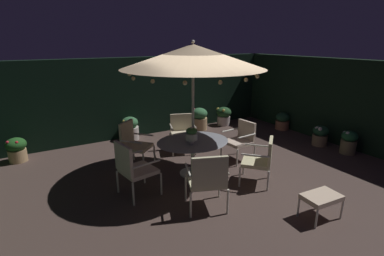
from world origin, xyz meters
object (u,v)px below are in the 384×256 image
Objects in this scene: patio_umbrella at (193,57)px; patio_chair_northeast at (208,178)px; patio_chair_east at (261,158)px; patio_dining_table at (193,147)px; potted_plant_left_near at (320,135)px; potted_plant_back_center at (282,121)px; patio_chair_southwest at (133,141)px; patio_chair_southeast at (241,138)px; potted_plant_back_right at (130,128)px; potted_plant_back_left at (199,118)px; patio_chair_south at (182,130)px; ottoman_footrest at (321,198)px; centerpiece_planter at (192,134)px; potted_plant_right_near at (349,142)px; patio_chair_north at (133,166)px; potted_plant_left_far at (17,149)px; potted_plant_front_corner at (224,115)px.

patio_umbrella reaches higher than patio_chair_northeast.
patio_umbrella reaches higher than patio_chair_east.
patio_chair_east is (0.94, -1.04, -0.08)m from patio_dining_table.
patio_dining_table is 3.91m from potted_plant_left_near.
patio_chair_southwest is at bearing -176.63° from potted_plant_back_center.
patio_chair_southeast is at bearing 4.73° from patio_dining_table.
potted_plant_back_left is at bearing -4.14° from potted_plant_back_right.
ottoman_footrest is (0.48, -3.74, -0.20)m from patio_chair_south.
ottoman_footrest is at bearing -143.31° from potted_plant_left_near.
centerpiece_planter reaches higher than potted_plant_right_near.
ottoman_footrest is 0.93× the size of potted_plant_back_right.
patio_umbrella reaches higher than patio_chair_south.
potted_plant_right_near is 2.35m from potted_plant_back_center.
centerpiece_planter is 1.45m from patio_chair_east.
potted_plant_right_near is at bearing -7.88° from patio_chair_north.
potted_plant_left_near is 0.83× the size of potted_plant_back_right.
centerpiece_planter reaches higher than potted_plant_left_far.
potted_plant_right_near is at bearing -94.46° from potted_plant_back_center.
patio_umbrella reaches higher than potted_plant_back_center.
patio_chair_northeast is at bearing -91.15° from potted_plant_back_right.
potted_plant_right_near is at bearing 4.31° from patio_chair_northeast.
patio_chair_southeast is 2.95m from potted_plant_front_corner.
patio_dining_table is 4.26× the size of centerpiece_planter.
centerpiece_planter is at bearing -41.96° from potted_plant_left_far.
potted_plant_back_left is 0.98m from potted_plant_front_corner.
patio_chair_south is at bearing 101.54° from patio_chair_east.
patio_umbrella is 4.45m from potted_plant_left_near.
potted_plant_back_center is (3.21, 3.78, -0.09)m from ottoman_footrest.
potted_plant_back_center is at bearing 85.54° from potted_plant_right_near.
patio_chair_northeast is 1.85× the size of potted_plant_left_near.
potted_plant_back_right is at bearing 162.11° from potted_plant_back_center.
patio_chair_southeast is 1.31× the size of potted_plant_back_left.
potted_plant_right_near is 1.07× the size of potted_plant_left_near.
patio_chair_northeast is at bearing -110.01° from patio_chair_south.
potted_plant_left_near is at bearing -24.37° from patio_chair_south.
patio_chair_south is 1.93m from potted_plant_back_left.
patio_umbrella is at bearing -81.59° from potted_plant_back_right.
centerpiece_planter reaches higher than potted_plant_back_right.
potted_plant_front_corner is (2.80, 2.70, -2.12)m from patio_umbrella.
patio_chair_northeast is at bearing -169.10° from patio_chair_east.
patio_chair_east is at bearing -78.46° from patio_chair_south.
patio_umbrella is 2.99× the size of patio_chair_south.
patio_umbrella is 4.18× the size of potted_plant_back_right.
patio_chair_south is 2.73m from potted_plant_front_corner.
patio_dining_table is 1.41m from patio_chair_east.
patio_chair_north is at bearing -163.91° from potted_plant_back_center.
potted_plant_left_near is (5.28, 0.01, -0.30)m from patio_chair_north.
patio_chair_east is 4.02m from potted_plant_back_center.
potted_plant_back_right is (0.08, 4.16, -0.26)m from patio_chair_northeast.
patio_chair_southwest is 5.11m from potted_plant_back_center.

